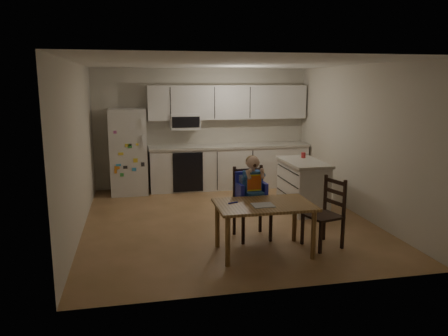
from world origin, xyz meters
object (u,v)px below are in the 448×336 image
dining_table (264,210)px  chair_booster (251,188)px  chair_side (329,208)px  kitchen_island (303,185)px  refrigerator (129,152)px  red_cup (303,155)px

dining_table → chair_booster: (-0.00, 0.62, 0.15)m
chair_side → kitchen_island: bearing=154.0°
refrigerator → chair_side: bearing=-52.9°
red_cup → chair_side: bearing=-101.9°
kitchen_island → chair_booster: (-1.25, -1.15, 0.29)m
dining_table → kitchen_island: bearing=54.8°
refrigerator → dining_table: refrigerator is taller
kitchen_island → refrigerator: bearing=148.4°
red_cup → chair_side: red_cup is taller
chair_side → dining_table: bearing=-101.2°
chair_booster → refrigerator: bearing=115.6°
kitchen_island → chair_booster: bearing=-137.4°
refrigerator → chair_side: refrigerator is taller
chair_side → chair_booster: bearing=-135.7°
kitchen_island → dining_table: kitchen_island is taller
kitchen_island → chair_side: chair_side is taller
chair_booster → chair_side: chair_booster is taller
refrigerator → dining_table: (1.73, -3.61, -0.27)m
red_cup → chair_side: (-0.42, -1.98, -0.39)m
red_cup → kitchen_island: bearing=-111.4°
dining_table → chair_side: bearing=4.6°
red_cup → dining_table: red_cup is taller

